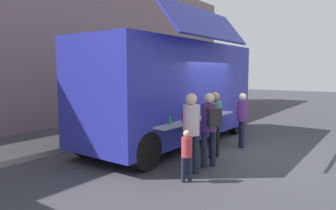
# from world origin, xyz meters

# --- Properties ---
(ground_plane) EXTENTS (60.00, 60.00, 0.00)m
(ground_plane) POSITION_xyz_m (0.00, 0.00, 0.00)
(ground_plane) COLOR #38383D
(curb_strip) EXTENTS (28.00, 1.60, 0.15)m
(curb_strip) POSITION_xyz_m (-4.25, 4.62, 0.07)
(curb_strip) COLOR #9E998E
(curb_strip) RESTS_ON ground
(food_truck_main) EXTENTS (6.55, 3.07, 3.91)m
(food_truck_main) POSITION_xyz_m (-0.25, 2.00, 1.68)
(food_truck_main) COLOR #2A2EA6
(food_truck_main) RESTS_ON ground
(trash_bin) EXTENTS (0.60, 0.60, 1.02)m
(trash_bin) POSITION_xyz_m (3.98, 4.32, 0.51)
(trash_bin) COLOR #2B6539
(trash_bin) RESTS_ON ground
(customer_front_ordering) EXTENTS (0.35, 0.35, 1.71)m
(customer_front_ordering) POSITION_xyz_m (-0.94, 0.21, 1.02)
(customer_front_ordering) COLOR black
(customer_front_ordering) RESTS_ON ground
(customer_mid_with_backpack) EXTENTS (0.51, 0.56, 1.74)m
(customer_mid_with_backpack) POSITION_xyz_m (-1.75, -0.07, 1.07)
(customer_mid_with_backpack) COLOR #1D223A
(customer_mid_with_backpack) RESTS_ON ground
(customer_rear_waiting) EXTENTS (0.36, 0.36, 1.77)m
(customer_rear_waiting) POSITION_xyz_m (-2.42, 0.02, 1.06)
(customer_rear_waiting) COLOR #1C2535
(customer_rear_waiting) RESTS_ON ground
(customer_extra_browsing) EXTENTS (0.33, 0.33, 1.61)m
(customer_extra_browsing) POSITION_xyz_m (0.52, 0.06, 0.96)
(customer_extra_browsing) COLOR #1E243B
(customer_extra_browsing) RESTS_ON ground
(child_near_queue) EXTENTS (0.22, 0.22, 1.07)m
(child_near_queue) POSITION_xyz_m (-2.91, -0.17, 0.64)
(child_near_queue) COLOR #1C2339
(child_near_queue) RESTS_ON ground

